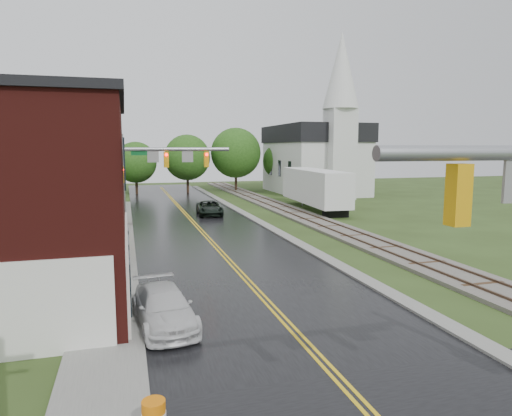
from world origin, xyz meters
name	(u,v)px	position (x,y,z in m)	size (l,w,h in m)	color
main_road	(201,230)	(0.00, 30.00, 0.00)	(10.00, 90.00, 0.02)	black
curb_right	(251,218)	(5.40, 35.00, 0.00)	(0.80, 70.00, 0.12)	gray
sidewalk_left	(115,249)	(-6.20, 25.00, 0.00)	(2.40, 50.00, 0.12)	gray
yellow_house	(31,199)	(-11.00, 26.00, 3.20)	(8.00, 7.00, 6.40)	tan
darkred_building	(67,199)	(-10.00, 35.00, 2.20)	(7.00, 6.00, 4.40)	#3F0F0C
church	(317,151)	(20.00, 53.74, 5.83)	(10.40, 18.40, 20.00)	silver
railroad	(298,215)	(10.00, 35.00, 0.11)	(3.20, 80.00, 0.30)	#59544C
traffic_signal_far	(155,168)	(-3.47, 27.00, 4.97)	(7.34, 0.43, 7.20)	gray
utility_pole_b	(99,177)	(-6.80, 22.00, 4.72)	(1.80, 0.28, 9.00)	#382616
utility_pole_c	(111,164)	(-6.80, 44.00, 4.72)	(1.80, 0.28, 9.00)	#382616
tree_left_c	(26,168)	(-13.85, 39.90, 4.51)	(6.00, 6.00, 7.65)	black
tree_left_e	(91,162)	(-8.85, 45.90, 4.81)	(6.40, 6.40, 8.16)	black
suv_dark	(210,208)	(2.07, 37.58, 0.67)	(2.22, 4.81, 1.34)	black
pickup_white	(164,308)	(-4.26, 11.45, 0.66)	(1.86, 4.57, 1.33)	silver
semi_trailer	(315,186)	(13.03, 38.28, 2.41)	(3.65, 13.34, 4.10)	black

